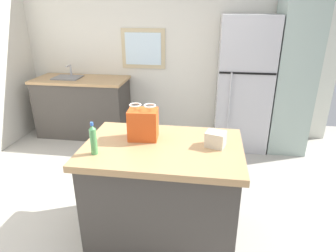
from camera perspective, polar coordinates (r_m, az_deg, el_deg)
ground at (r=3.00m, az=-5.06°, el=-18.09°), size 5.76×5.76×0.00m
back_wall at (r=4.66m, az=1.07°, el=14.91°), size 4.80×0.13×2.69m
kitchen_island at (r=2.62m, az=-0.98°, el=-12.44°), size 1.30×0.87×0.89m
refrigerator at (r=4.32m, az=14.45°, el=7.92°), size 0.73×0.72×1.85m
tall_cabinet at (r=4.41m, az=22.91°, el=8.53°), size 0.51×0.64×2.05m
sink_counter at (r=4.87m, az=-16.16°, el=3.73°), size 1.42×0.66×1.10m
shopping_bag at (r=2.48m, az=-4.86°, el=0.39°), size 0.25×0.20×0.31m
small_box at (r=2.39m, az=9.21°, el=-2.53°), size 0.18×0.16×0.12m
bottle at (r=2.28m, az=-14.29°, el=-2.62°), size 0.05×0.05×0.26m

